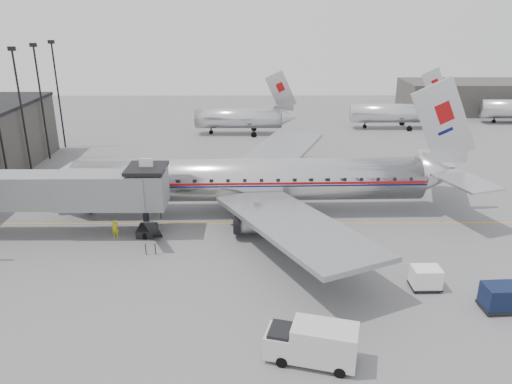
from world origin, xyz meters
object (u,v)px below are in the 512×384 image
service_van (312,342)px  baggage_cart_navy (500,297)px  airliner (258,180)px  baggage_cart_white (426,278)px  ramp_worker (115,228)px

service_van → baggage_cart_navy: bearing=36.5°
airliner → baggage_cart_white: bearing=-52.2°
baggage_cart_navy → ramp_worker: (-29.18, 11.66, -0.13)m
airliner → baggage_cart_navy: (16.32, -17.68, -2.41)m
service_van → ramp_worker: service_van is taller
service_van → ramp_worker: 23.14m
service_van → baggage_cart_white: (9.22, 8.02, -0.41)m
baggage_cart_navy → ramp_worker: baggage_cart_navy is taller
baggage_cart_white → ramp_worker: ramp_worker is taller
airliner → service_van: bearing=-84.1°
baggage_cart_navy → ramp_worker: size_ratio=1.44×
airliner → ramp_worker: (-12.85, -6.02, -2.55)m
baggage_cart_white → ramp_worker: size_ratio=1.27×
baggage_cart_navy → baggage_cart_white: bearing=142.6°
airliner → baggage_cart_white: airliner is taller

